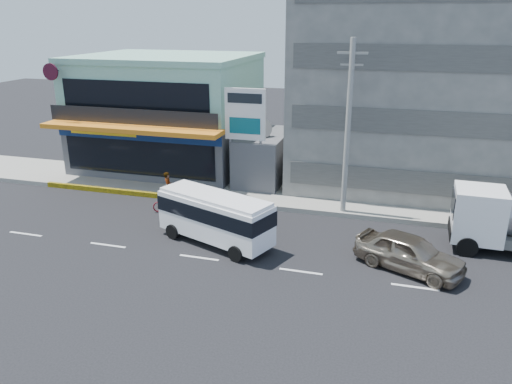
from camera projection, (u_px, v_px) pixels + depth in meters
The scene contains 11 objects.
ground at pixel (199, 258), 24.08m from camera, with size 120.00×120.00×0.00m, color black.
sidewalk at pixel (331, 199), 31.33m from camera, with size 70.00×5.00×0.30m, color gray.
shop_building at pixel (169, 115), 37.49m from camera, with size 12.40×11.70×8.00m.
concrete_building at pixel (424, 81), 32.72m from camera, with size 16.00×12.00×14.00m, color gray.
gap_structure at pixel (265, 159), 34.37m from camera, with size 3.00×6.00×3.50m, color #49494E.
satellite_dish at pixel (261, 136), 32.86m from camera, with size 1.50×1.50×0.15m, color slate.
billboard at pixel (245, 120), 30.91m from camera, with size 2.60×0.18×6.90m.
utility_pole_near at pixel (348, 129), 27.50m from camera, with size 1.60×0.30×10.00m.
minibus at pixel (215, 215), 25.15m from camera, with size 6.56×4.11×2.62m.
sedan at pixel (409, 253), 22.69m from camera, with size 2.01×5.00×1.70m, color #9F8F7A.
motorcycle_rider at pixel (169, 199), 29.50m from camera, with size 2.04×1.32×2.47m.
Camera 1 is at (8.67, -20.04, 11.00)m, focal length 35.00 mm.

